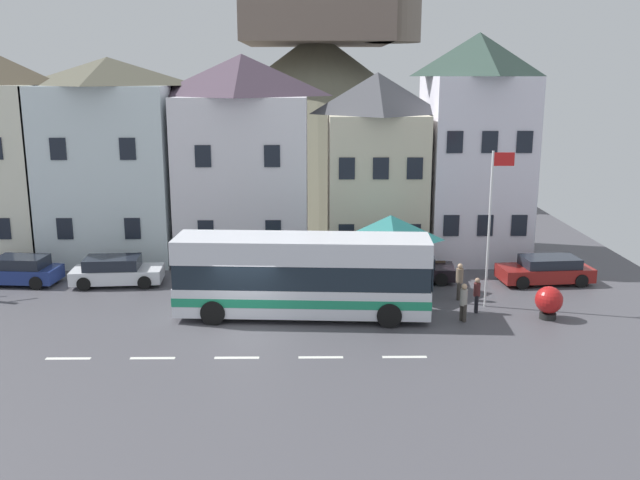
# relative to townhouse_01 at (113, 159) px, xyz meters

# --- Properties ---
(ground_plane) EXTENTS (40.00, 60.00, 0.07)m
(ground_plane) POSITION_rel_townhouse_01_xyz_m (8.17, -12.48, -5.42)
(ground_plane) COLOR #4B4A50
(townhouse_01) EXTENTS (6.88, 7.03, 10.79)m
(townhouse_01) POSITION_rel_townhouse_01_xyz_m (0.00, 0.00, 0.00)
(townhouse_01) COLOR silver
(townhouse_01) RESTS_ON ground_plane
(townhouse_02) EXTENTS (6.88, 6.34, 10.94)m
(townhouse_02) POSITION_rel_townhouse_01_xyz_m (7.17, -0.34, 0.08)
(townhouse_02) COLOR white
(townhouse_02) RESTS_ON ground_plane
(townhouse_03) EXTENTS (5.12, 5.09, 9.99)m
(townhouse_03) POSITION_rel_townhouse_01_xyz_m (14.34, -0.97, -0.40)
(townhouse_03) COLOR beige
(townhouse_03) RESTS_ON ground_plane
(townhouse_04) EXTENTS (5.23, 6.46, 12.05)m
(townhouse_04) POSITION_rel_townhouse_01_xyz_m (19.75, -0.29, 0.63)
(townhouse_04) COLOR white
(townhouse_04) RESTS_ON ground_plane
(hilltop_castle) EXTENTS (37.40, 37.40, 23.26)m
(hilltop_castle) POSITION_rel_townhouse_01_xyz_m (11.39, 22.78, 2.04)
(hilltop_castle) COLOR #63604E
(hilltop_castle) RESTS_ON ground_plane
(transit_bus) EXTENTS (10.60, 3.09, 3.40)m
(transit_bus) POSITION_rel_townhouse_01_xyz_m (10.48, -10.64, -3.68)
(transit_bus) COLOR silver
(transit_bus) RESTS_ON ground_plane
(bus_shelter) EXTENTS (3.60, 3.60, 3.59)m
(bus_shelter) POSITION_rel_townhouse_01_xyz_m (14.49, -7.03, -2.42)
(bus_shelter) COLOR #473D33
(bus_shelter) RESTS_ON ground_plane
(parked_car_00) EXTENTS (4.53, 2.28, 1.30)m
(parked_car_00) POSITION_rel_townhouse_01_xyz_m (22.20, -5.94, -4.75)
(parked_car_00) COLOR maroon
(parked_car_00) RESTS_ON ground_plane
(parked_car_01) EXTENTS (4.05, 2.26, 1.24)m
(parked_car_01) POSITION_rel_townhouse_01_xyz_m (15.80, -5.38, -4.78)
(parked_car_01) COLOR black
(parked_car_01) RESTS_ON ground_plane
(parked_car_02) EXTENTS (4.00, 2.13, 1.37)m
(parked_car_02) POSITION_rel_townhouse_01_xyz_m (-3.24, -5.82, -4.73)
(parked_car_02) COLOR navy
(parked_car_02) RESTS_ON ground_plane
(parked_car_03) EXTENTS (4.36, 2.20, 1.36)m
(parked_car_03) POSITION_rel_townhouse_01_xyz_m (1.45, -5.95, -4.73)
(parked_car_03) COLOR silver
(parked_car_03) RESTS_ON ground_plane
(pedestrian_00) EXTENTS (0.28, 0.33, 1.52)m
(pedestrian_00) POSITION_rel_townhouse_01_xyz_m (17.84, -10.23, -4.56)
(pedestrian_00) COLOR black
(pedestrian_00) RESTS_ON ground_plane
(pedestrian_01) EXTENTS (0.33, 0.33, 1.67)m
(pedestrian_01) POSITION_rel_townhouse_01_xyz_m (17.46, -8.48, -4.45)
(pedestrian_01) COLOR #38332D
(pedestrian_01) RESTS_ON ground_plane
(pedestrian_02) EXTENTS (0.30, 0.33, 1.60)m
(pedestrian_02) POSITION_rel_townhouse_01_xyz_m (17.05, -11.33, -4.54)
(pedestrian_02) COLOR #38332D
(pedestrian_02) RESTS_ON ground_plane
(public_bench) EXTENTS (1.59, 0.48, 0.87)m
(public_bench) POSITION_rel_townhouse_01_xyz_m (16.69, -5.15, -4.92)
(public_bench) COLOR #473828
(public_bench) RESTS_ON ground_plane
(flagpole) EXTENTS (0.95, 0.10, 6.78)m
(flagpole) POSITION_rel_townhouse_01_xyz_m (18.49, -9.44, -1.45)
(flagpole) COLOR silver
(flagpole) RESTS_ON ground_plane
(harbour_buoy) EXTENTS (1.13, 1.13, 1.38)m
(harbour_buoy) POSITION_rel_townhouse_01_xyz_m (20.63, -11.07, -4.63)
(harbour_buoy) COLOR black
(harbour_buoy) RESTS_ON ground_plane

